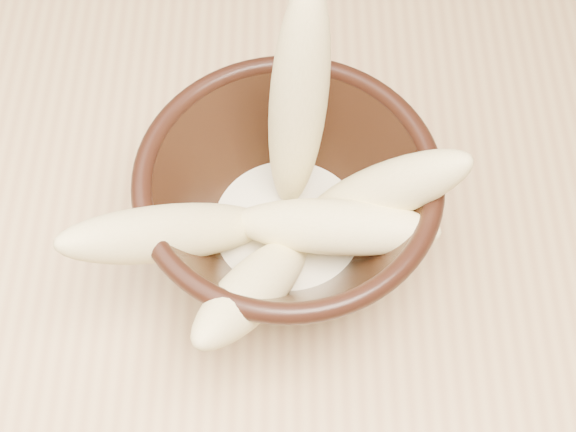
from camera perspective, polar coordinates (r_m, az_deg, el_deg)
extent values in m
plane|color=tan|center=(1.33, -5.49, -11.41)|extent=(4.00, 4.00, 0.00)
cube|color=tan|center=(0.68, -10.63, 8.46)|extent=(1.20, 0.80, 0.04)
cylinder|color=tan|center=(1.25, 19.70, 9.61)|extent=(0.05, 0.05, 0.71)
cylinder|color=black|center=(0.57, 0.00, -2.29)|extent=(0.08, 0.08, 0.01)
cylinder|color=black|center=(0.55, 0.00, -1.34)|extent=(0.08, 0.08, 0.01)
torus|color=black|center=(0.49, 0.00, 2.70)|extent=(0.19, 0.19, 0.01)
cylinder|color=beige|center=(0.54, 0.00, -0.88)|extent=(0.11, 0.11, 0.01)
ellipsoid|color=#DECB83|center=(0.49, 0.72, 7.97)|extent=(0.06, 0.08, 0.18)
ellipsoid|color=#DECB83|center=(0.49, -8.23, -1.18)|extent=(0.15, 0.10, 0.12)
ellipsoid|color=#DECB83|center=(0.50, 6.78, 1.72)|extent=(0.12, 0.05, 0.12)
ellipsoid|color=#DECB83|center=(0.49, 3.16, -0.77)|extent=(0.14, 0.06, 0.07)
ellipsoid|color=#DECB83|center=(0.48, -2.45, -5.22)|extent=(0.10, 0.13, 0.10)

